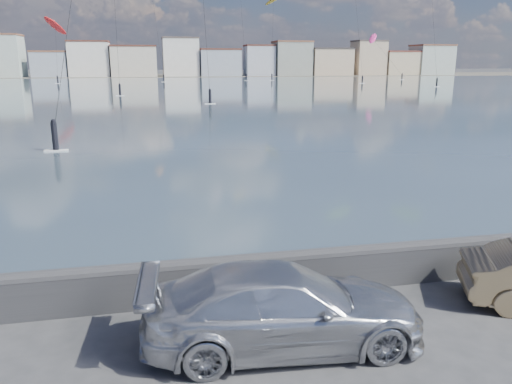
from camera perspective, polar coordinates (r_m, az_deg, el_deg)
ground at (r=9.61m, az=-0.93°, el=-19.28°), size 700.00×700.00×0.00m
bay_water at (r=99.48m, az=-11.33°, el=11.32°), size 500.00×177.00×0.00m
far_shore_strip at (r=207.90m, az=-11.88°, el=12.90°), size 500.00×60.00×0.00m
seawall at (r=11.66m, az=-3.53°, el=-9.58°), size 400.00×0.36×1.08m
far_buildings at (r=193.85m, az=-11.54°, el=14.60°), size 240.79×13.26×14.60m
car_silver at (r=9.86m, az=3.15°, el=-12.99°), size 5.59×2.58×1.58m
kitesurfer_1 at (r=160.53m, az=2.00°, el=20.98°), size 6.09×14.99×25.08m
kitesurfer_5 at (r=149.69m, az=-21.94°, el=17.15°), size 6.17×17.33×17.08m
kitesurfer_8 at (r=173.81m, az=13.28°, el=16.63°), size 6.39×19.89×14.75m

